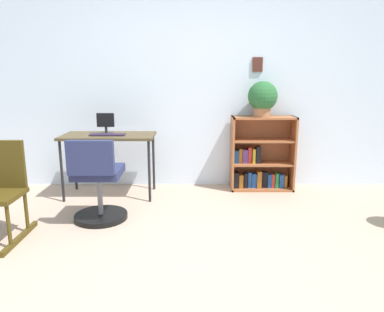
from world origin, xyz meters
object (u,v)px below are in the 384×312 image
monitor (106,124)px  bookshelf_low (260,157)px  potted_plant_on_shelf (263,98)px  desk (109,140)px  keyboard (108,135)px  office_chair (98,185)px

monitor → bookshelf_low: bearing=7.1°
monitor → potted_plant_on_shelf: 1.87m
bookshelf_low → potted_plant_on_shelf: bearing=-99.1°
desk → keyboard: (0.00, -0.07, 0.07)m
desk → monitor: (-0.04, 0.05, 0.17)m
bookshelf_low → potted_plant_on_shelf: size_ratio=2.17×
desk → keyboard: keyboard is taller
monitor → potted_plant_on_shelf: bearing=5.5°
desk → potted_plant_on_shelf: (1.80, 0.23, 0.47)m
office_chair → potted_plant_on_shelf: potted_plant_on_shelf is taller
bookshelf_low → office_chair: bearing=-148.6°
monitor → bookshelf_low: (1.85, 0.23, -0.44)m
keyboard → potted_plant_on_shelf: size_ratio=0.94×
keyboard → bookshelf_low: (1.81, 0.35, -0.34)m
monitor → keyboard: 0.17m
office_chair → potted_plant_on_shelf: (1.75, 1.02, 0.77)m
desk → office_chair: size_ratio=1.26×
bookshelf_low → potted_plant_on_shelf: (-0.01, -0.05, 0.74)m
monitor → bookshelf_low: monitor is taller
monitor → bookshelf_low: 1.92m
bookshelf_low → potted_plant_on_shelf: 0.74m
desk → keyboard: bearing=-86.2°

